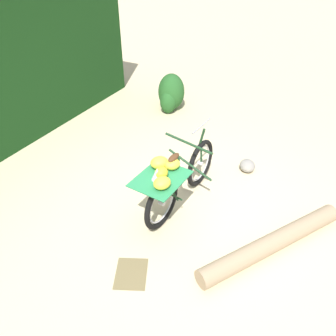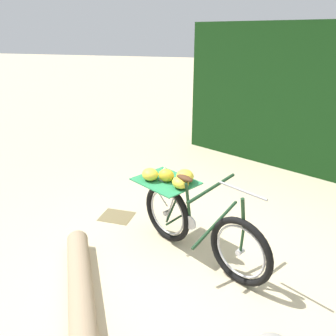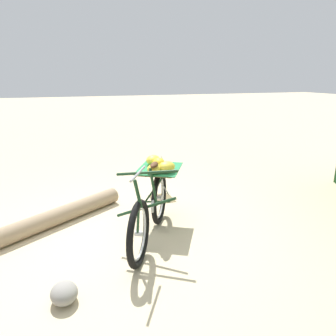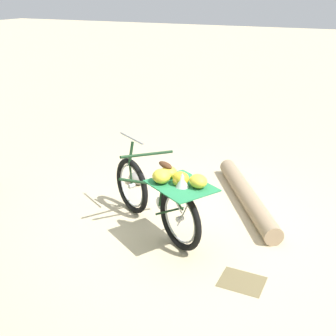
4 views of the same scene
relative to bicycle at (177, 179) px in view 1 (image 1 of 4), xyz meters
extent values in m
plane|color=beige|center=(0.11, 0.15, -0.50)|extent=(60.00, 60.00, 0.00)
cube|color=#143814|center=(-1.92, -3.05, 0.77)|extent=(5.56, 3.33, 2.54)
torus|color=black|center=(-0.57, 0.33, -0.14)|extent=(0.67, 0.43, 0.73)
torus|color=#B7B7BC|center=(-0.57, 0.33, -0.14)|extent=(0.50, 0.30, 0.57)
cylinder|color=#B7B7BC|center=(-0.57, 0.33, -0.14)|extent=(0.09, 0.10, 0.06)
torus|color=black|center=(0.34, -0.19, -0.14)|extent=(0.67, 0.43, 0.73)
torus|color=#B7B7BC|center=(0.34, -0.19, -0.14)|extent=(0.50, 0.30, 0.57)
cylinder|color=#B7B7BC|center=(0.34, -0.19, -0.14)|extent=(0.09, 0.10, 0.06)
cylinder|color=#19381E|center=(-0.29, 0.17, 0.03)|extent=(0.38, 0.63, 0.30)
cylinder|color=#19381E|center=(-0.23, 0.14, 0.42)|extent=(0.39, 0.63, 0.11)
cylinder|color=#19381E|center=(0.04, -0.02, 0.13)|extent=(0.09, 0.12, 0.49)
cylinder|color=#19381E|center=(0.17, -0.10, -0.12)|extent=(0.21, 0.34, 0.05)
cylinder|color=#19381E|center=(0.21, -0.12, 0.09)|extent=(0.18, 0.29, 0.47)
cylinder|color=#19381E|center=(-0.58, 0.34, 0.01)|extent=(0.05, 0.06, 0.30)
cylinder|color=#19381E|center=(-0.56, 0.33, 0.31)|extent=(0.08, 0.10, 0.30)
cylinder|color=gray|center=(-0.54, 0.31, 0.52)|extent=(0.46, 0.28, 0.02)
ellipsoid|color=#4C2D19|center=(0.09, -0.05, 0.41)|extent=(0.24, 0.19, 0.06)
cylinder|color=#B7B7BC|center=(0.01, 0.00, -0.11)|extent=(0.15, 0.10, 0.16)
cylinder|color=#B7B7BC|center=(0.25, -0.14, 0.05)|extent=(0.12, 0.18, 0.39)
cylinder|color=#B7B7BC|center=(0.44, -0.25, 0.05)|extent=(0.14, 0.22, 0.39)
cube|color=brown|center=(0.35, -0.20, 0.25)|extent=(0.74, 0.68, 0.02)
cube|color=#287F4C|center=(0.35, -0.20, 0.27)|extent=(0.86, 0.81, 0.01)
ellipsoid|color=yellow|center=(0.13, -0.23, 0.35)|extent=(0.28, 0.30, 0.15)
ellipsoid|color=yellow|center=(0.53, -0.17, 0.35)|extent=(0.28, 0.28, 0.14)
ellipsoid|color=gold|center=(0.34, -0.19, 0.35)|extent=(0.22, 0.20, 0.14)
ellipsoid|color=yellow|center=(0.14, -0.07, 0.34)|extent=(0.27, 0.27, 0.12)
sphere|color=gold|center=(0.32, -0.23, 0.33)|extent=(0.10, 0.10, 0.10)
cone|color=white|center=(0.38, -0.24, 0.36)|extent=(0.19, 0.19, 0.16)
cylinder|color=#9E8466|center=(0.73, 1.18, -0.39)|extent=(1.34, 1.92, 0.23)
ellipsoid|color=#235623|center=(-3.17, -0.19, -0.12)|extent=(0.62, 0.56, 0.77)
ellipsoid|color=#235623|center=(-3.38, -0.14, -0.23)|extent=(0.43, 0.38, 0.54)
ellipsoid|color=#235623|center=(-2.97, -0.25, -0.25)|extent=(0.39, 0.35, 0.50)
cylinder|color=#4C3823|center=(-3.17, -0.19, -0.43)|extent=(0.06, 0.06, 0.15)
ellipsoid|color=gray|center=(-0.93, 1.12, -0.41)|extent=(0.29, 0.24, 0.18)
cube|color=olive|center=(1.16, -0.50, -0.50)|extent=(0.44, 0.36, 0.01)
camera|label=1|loc=(3.52, 0.02, 2.73)|focal=35.65mm
camera|label=2|loc=(-0.66, 3.16, 1.88)|focal=35.76mm
camera|label=3|loc=(-3.50, 1.05, 1.46)|focal=33.69mm
camera|label=4|loc=(2.02, -4.05, 2.21)|focal=46.54mm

